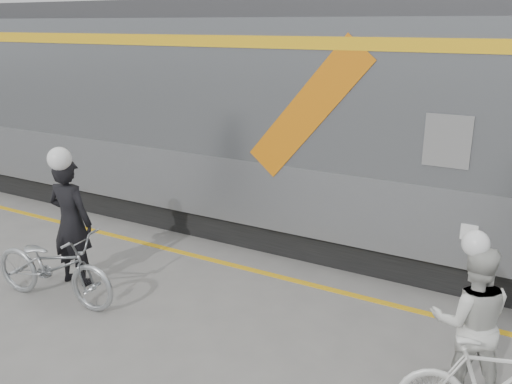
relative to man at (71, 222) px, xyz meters
The scene contains 8 objects.
ground 3.03m from the man, 10.18° to the right, with size 90.00×90.00×0.00m, color slate.
train 5.95m from the man, 39.09° to the left, with size 24.00×3.17×4.10m.
safety_strip 3.41m from the man, 30.07° to the left, with size 24.00×0.12×0.01m, color gold.
man is the anchor object (origin of this frame).
bicycle_left 0.73m from the man, 70.02° to the right, with size 0.70×2.00×1.05m, color #9EA2A6.
woman 5.49m from the man, ahead, with size 0.81×0.63×1.66m, color silver.
helmet_man 1.12m from the man, ahead, with size 0.33×0.33×0.33m, color white.
helmet_woman 5.55m from the man, ahead, with size 0.27×0.27×0.27m, color white.
Camera 1 is at (3.15, -4.56, 3.72)m, focal length 38.00 mm.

